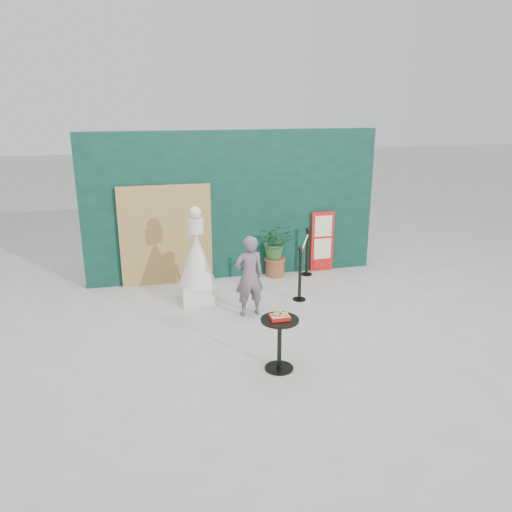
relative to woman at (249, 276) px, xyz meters
name	(u,v)px	position (x,y,z in m)	size (l,w,h in m)	color
ground	(275,340)	(0.16, -1.04, -0.70)	(60.00, 60.00, 0.00)	#ADAAA5
back_wall	(233,205)	(0.16, 2.11, 0.80)	(6.00, 0.30, 3.00)	#092C24
bamboo_fence	(166,236)	(-1.24, 1.90, 0.30)	(1.80, 0.08, 2.00)	tan
woman	(249,276)	(0.00, 0.00, 0.00)	(0.51, 0.34, 1.41)	#60525B
menu_board	(322,242)	(2.06, 1.91, -0.05)	(0.50, 0.07, 1.30)	red
statue	(197,264)	(-0.79, 0.80, 0.02)	(0.70, 0.70, 1.78)	silver
cafe_table	(280,336)	(-0.02, -1.89, -0.21)	(0.52, 0.52, 0.75)	black
food_basket	(280,316)	(-0.02, -1.89, 0.08)	(0.26, 0.19, 0.11)	#AB1B12
planter	(275,246)	(0.98, 1.83, -0.05)	(0.66, 0.57, 1.12)	brown
stanchion_barrier	(304,263)	(1.35, 1.06, -0.21)	(0.84, 1.54, 1.03)	black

